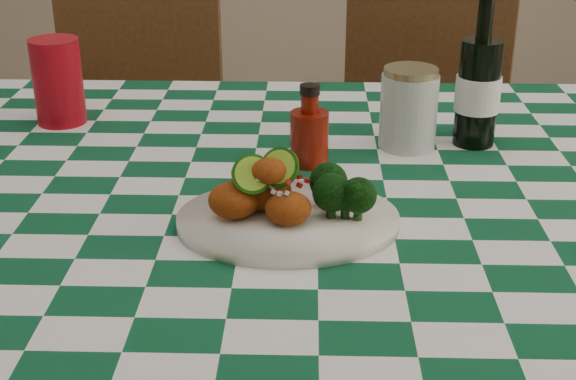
# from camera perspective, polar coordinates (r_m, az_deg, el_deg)

# --- Properties ---
(plate) EXTENTS (0.32, 0.25, 0.02)m
(plate) POSITION_cam_1_polar(r_m,az_deg,el_deg) (1.09, 0.00, -2.20)
(plate) COLOR silver
(plate) RESTS_ON dining_table
(fried_chicken_pile) EXTENTS (0.13, 0.09, 0.08)m
(fried_chicken_pile) POSITION_cam_1_polar(r_m,az_deg,el_deg) (1.07, -1.34, 0.23)
(fried_chicken_pile) COLOR #92370E
(fried_chicken_pile) RESTS_ON plate
(broccoli_side) EXTENTS (0.08, 0.08, 0.06)m
(broccoli_side) POSITION_cam_1_polar(r_m,az_deg,el_deg) (1.09, 4.13, -0.08)
(broccoli_side) COLOR black
(broccoli_side) RESTS_ON plate
(red_tumbler) EXTENTS (0.11, 0.11, 0.16)m
(red_tumbler) POSITION_cam_1_polar(r_m,az_deg,el_deg) (1.52, -16.05, 7.43)
(red_tumbler) COLOR #A00816
(red_tumbler) RESTS_ON dining_table
(ketchup_bottle) EXTENTS (0.08, 0.08, 0.13)m
(ketchup_bottle) POSITION_cam_1_polar(r_m,az_deg,el_deg) (1.28, 1.53, 4.63)
(ketchup_bottle) COLOR #670F05
(ketchup_bottle) RESTS_ON dining_table
(mason_jar) EXTENTS (0.12, 0.12, 0.14)m
(mason_jar) POSITION_cam_1_polar(r_m,az_deg,el_deg) (1.36, 8.58, 5.78)
(mason_jar) COLOR #B2BCBA
(mason_jar) RESTS_ON dining_table
(beer_bottle) EXTENTS (0.10, 0.10, 0.25)m
(beer_bottle) POSITION_cam_1_polar(r_m,az_deg,el_deg) (1.38, 13.48, 8.10)
(beer_bottle) COLOR black
(beer_bottle) RESTS_ON dining_table
(wooden_chair_left) EXTENTS (0.45, 0.47, 0.95)m
(wooden_chair_left) POSITION_cam_1_polar(r_m,az_deg,el_deg) (2.11, -11.21, 1.42)
(wooden_chair_left) COLOR #472814
(wooden_chair_left) RESTS_ON ground
(wooden_chair_right) EXTENTS (0.55, 0.56, 0.94)m
(wooden_chair_right) POSITION_cam_1_polar(r_m,az_deg,el_deg) (2.04, 8.25, 0.66)
(wooden_chair_right) COLOR #472814
(wooden_chair_right) RESTS_ON ground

